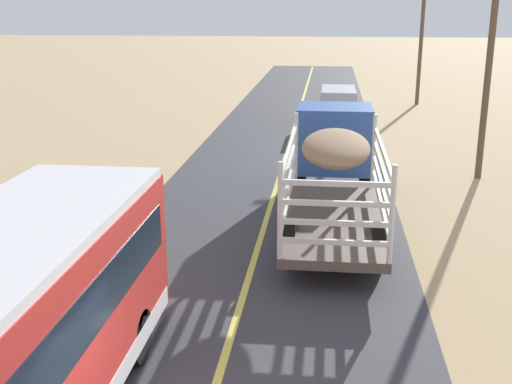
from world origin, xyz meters
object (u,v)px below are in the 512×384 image
Objects in this scene: car_far at (338,105)px; power_pole_far at (422,30)px; power_pole_mid at (489,64)px; livestock_truck at (334,153)px.

power_pole_far is (5.12, 7.89, 3.52)m from car_far.
power_pole_far is at bearing 57.03° from car_far.
power_pole_far is (-0.00, 18.12, 0.42)m from power_pole_mid.
power_pole_mid reaches higher than car_far.
power_pole_far is at bearing 90.00° from power_pole_mid.
livestock_truck reaches higher than car_far.
power_pole_mid is at bearing -63.42° from car_far.
car_far is 10.04m from power_pole_far.
power_pole_mid is at bearing -90.00° from power_pole_far.
livestock_truck is 1.13× the size of power_pole_far.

